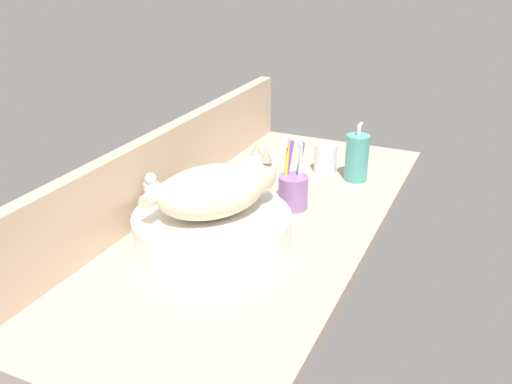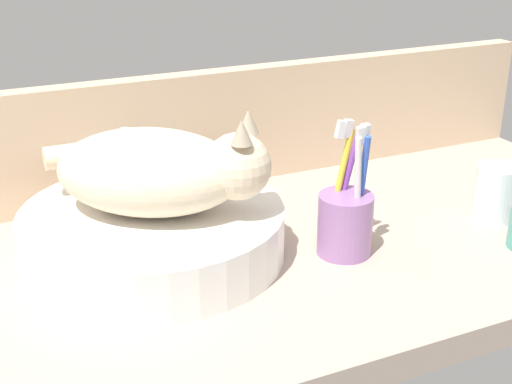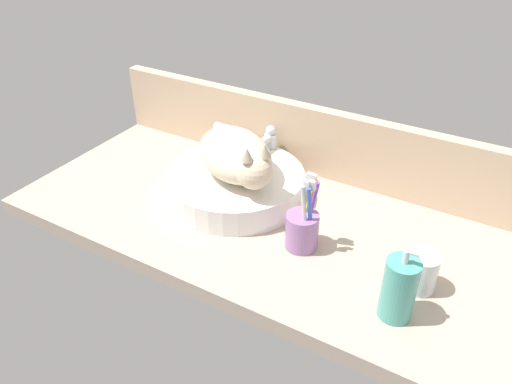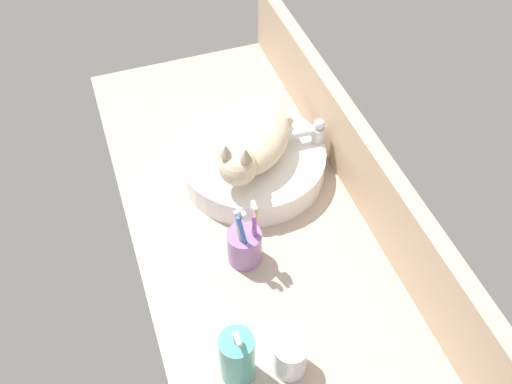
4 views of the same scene
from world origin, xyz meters
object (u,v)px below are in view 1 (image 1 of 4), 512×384
sink_basin (212,228)px  faucet (156,198)px  toothbrush_cup (293,190)px  cat (216,189)px  water_glass (325,160)px  soap_dispenser (357,157)px

sink_basin → faucet: size_ratio=2.64×
toothbrush_cup → cat: bearing=157.7°
water_glass → cat: bearing=169.3°
sink_basin → toothbrush_cup: (24.30, -10.19, 1.51)cm
faucet → water_glass: 56.30cm
sink_basin → faucet: faucet is taller
sink_basin → soap_dispenser: (49.04, -19.97, 3.27)cm
faucet → water_glass: bearing=-27.2°
toothbrush_cup → water_glass: toothbrush_cup is taller
sink_basin → cat: bearing=-31.8°
toothbrush_cup → water_glass: bearing=0.1°
soap_dispenser → water_glass: 10.48cm
toothbrush_cup → water_glass: size_ratio=2.20×
sink_basin → water_glass: (51.07, -10.15, 0.23)cm
cat → water_glass: 51.59cm
faucet → soap_dispenser: bearing=-36.6°
sink_basin → water_glass: 52.07cm
cat → toothbrush_cup: 26.17cm
sink_basin → faucet: 16.07cm
cat → water_glass: (49.91, -9.43, -9.01)cm
faucet → soap_dispenser: 59.66cm
faucet → sink_basin: bearing=-94.1°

